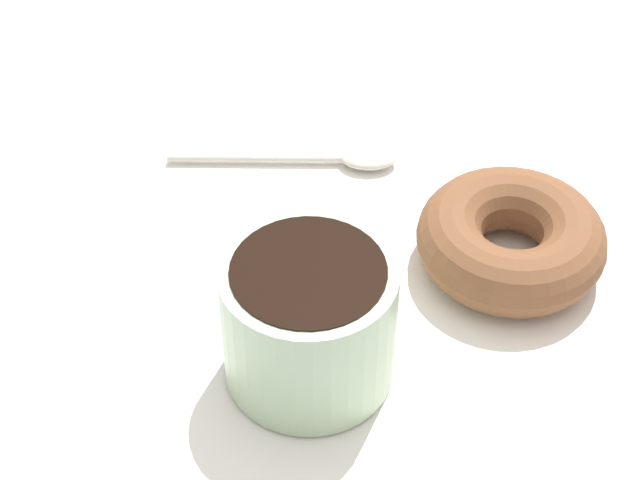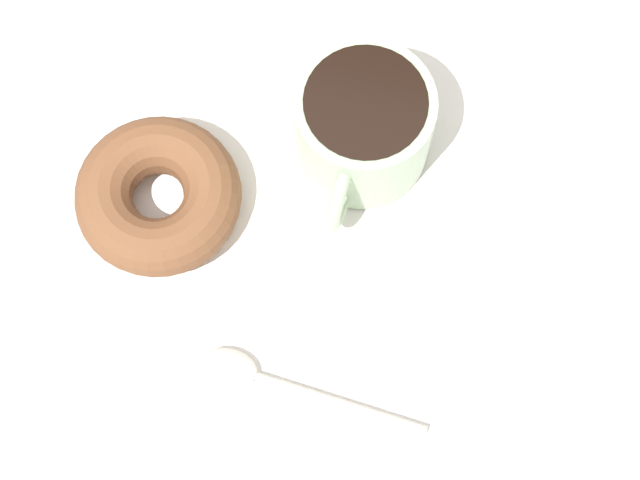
{
  "view_description": "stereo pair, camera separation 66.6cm",
  "coord_description": "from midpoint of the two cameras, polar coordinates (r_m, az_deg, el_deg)",
  "views": [
    {
      "loc": [
        4.37,
        45.83,
        44.34
      ],
      "look_at": [
        1.98,
        2.47,
        2.3
      ],
      "focal_mm": 60.0,
      "sensor_mm": 36.0,
      "label": 1
    },
    {
      "loc": [
        6.7,
        -16.71,
        67.19
      ],
      "look_at": [
        1.98,
        2.47,
        2.3
      ],
      "focal_mm": 60.0,
      "sensor_mm": 36.0,
      "label": 2
    }
  ],
  "objects": [
    {
      "name": "napkin",
      "position": [
        0.57,
        3.48,
        -33.44
      ],
      "size": [
        36.73,
        36.73,
        0.3
      ],
      "primitive_type": "cube",
      "rotation": [
        0.0,
        0.0,
        0.06
      ],
      "color": "white",
      "rests_on": "ground_plane"
    },
    {
      "name": "spoon",
      "position": [
        0.59,
        3.98,
        -24.56
      ],
      "size": [
        14.74,
        2.63,
        0.9
      ],
      "color": "#B7B2A8",
      "rests_on": "napkin"
    },
    {
      "name": "donut",
      "position": [
        0.57,
        16.57,
        -31.76
      ],
      "size": [
        10.81,
        10.81,
        3.77
      ],
      "primitive_type": "torus",
      "color": "brown",
      "rests_on": "napkin"
    },
    {
      "name": "ground_plane",
      "position": [
        0.59,
        5.38,
        -31.17
      ],
      "size": [
        120.0,
        120.0,
        2.0
      ],
      "primitive_type": "cube",
      "color": "#B2BCC6"
    },
    {
      "name": "coffee_cup",
      "position": [
        0.52,
        3.39,
        -40.58
      ],
      "size": [
        8.88,
        11.79,
        7.39
      ],
      "color": "#9EB793",
      "rests_on": "napkin"
    }
  ]
}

